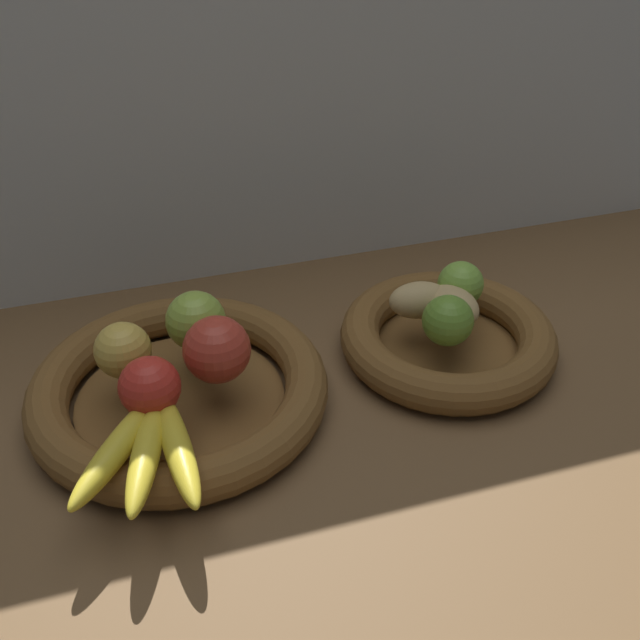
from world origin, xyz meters
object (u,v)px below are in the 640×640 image
(apple_green_back, at_px, (196,321))
(potato_oblong, at_px, (420,300))
(fruit_bowl_left, at_px, (179,391))
(apple_golden_left, at_px, (123,350))
(apple_red_front, at_px, (150,387))
(apple_red_right, at_px, (217,349))
(lime_near, at_px, (448,321))
(fruit_bowl_right, at_px, (448,339))
(potato_large, at_px, (452,307))
(banana_bunch_front, at_px, (148,445))
(lime_far, at_px, (461,284))

(apple_green_back, distance_m, potato_oblong, 0.29)
(fruit_bowl_left, relative_size, apple_golden_left, 5.43)
(apple_red_front, height_order, apple_red_right, apple_red_right)
(apple_green_back, xyz_separation_m, lime_near, (0.30, -0.08, -0.00))
(fruit_bowl_right, bearing_deg, apple_red_front, -171.53)
(fruit_bowl_left, bearing_deg, apple_red_front, -120.32)
(lime_near, bearing_deg, apple_red_front, -176.68)
(fruit_bowl_left, distance_m, potato_oblong, 0.33)
(apple_red_front, xyz_separation_m, potato_large, (0.39, 0.06, -0.01))
(apple_green_back, bearing_deg, potato_large, -8.35)
(fruit_bowl_left, xyz_separation_m, fruit_bowl_right, (0.36, 0.00, 0.00))
(apple_red_right, bearing_deg, banana_bunch_front, -131.42)
(lime_far, bearing_deg, lime_near, -125.84)
(apple_red_front, xyz_separation_m, lime_near, (0.37, 0.02, -0.00))
(apple_red_right, xyz_separation_m, potato_large, (0.31, 0.02, -0.02))
(fruit_bowl_right, relative_size, lime_far, 4.66)
(apple_green_back, height_order, apple_golden_left, apple_green_back)
(fruit_bowl_right, height_order, potato_oblong, potato_oblong)
(apple_green_back, xyz_separation_m, apple_red_right, (0.01, -0.07, 0.00))
(fruit_bowl_right, distance_m, apple_green_back, 0.33)
(fruit_bowl_left, distance_m, apple_green_back, 0.09)
(fruit_bowl_right, distance_m, lime_far, 0.07)
(lime_far, bearing_deg, apple_green_back, 178.29)
(potato_large, xyz_separation_m, lime_far, (0.03, 0.04, 0.01))
(fruit_bowl_right, distance_m, apple_golden_left, 0.42)
(fruit_bowl_right, relative_size, apple_golden_left, 4.28)
(apple_red_right, bearing_deg, apple_green_back, 101.23)
(fruit_bowl_left, relative_size, fruit_bowl_right, 1.27)
(apple_golden_left, distance_m, banana_bunch_front, 0.15)
(potato_oblong, bearing_deg, fruit_bowl_right, -37.87)
(apple_red_front, xyz_separation_m, apple_golden_left, (-0.02, 0.08, -0.00))
(potato_large, bearing_deg, potato_oblong, 142.13)
(banana_bunch_front, xyz_separation_m, potato_large, (0.40, 0.13, 0.01))
(lime_far, bearing_deg, fruit_bowl_left, -174.53)
(banana_bunch_front, bearing_deg, potato_large, 17.45)
(apple_golden_left, xyz_separation_m, lime_far, (0.44, 0.02, -0.00))
(apple_red_right, bearing_deg, apple_red_front, -155.34)
(fruit_bowl_right, distance_m, apple_red_front, 0.40)
(fruit_bowl_left, bearing_deg, fruit_bowl_right, 0.00)
(fruit_bowl_left, bearing_deg, apple_green_back, 54.37)
(apple_red_front, height_order, banana_bunch_front, apple_red_front)
(lime_far, bearing_deg, banana_bunch_front, -159.25)
(apple_golden_left, bearing_deg, fruit_bowl_right, -2.53)
(potato_oblong, bearing_deg, potato_large, -37.87)
(banana_bunch_front, bearing_deg, lime_near, 13.34)
(apple_red_front, relative_size, potato_oblong, 0.85)
(apple_golden_left, height_order, potato_oblong, apple_golden_left)
(apple_green_back, distance_m, potato_large, 0.33)
(apple_red_right, height_order, banana_bunch_front, apple_red_right)
(apple_red_front, relative_size, apple_golden_left, 1.03)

